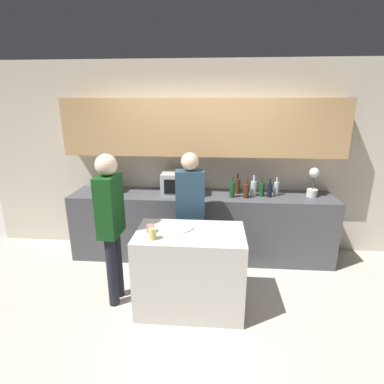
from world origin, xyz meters
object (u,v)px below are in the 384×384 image
at_px(plate_on_island, 181,228).
at_px(cup_1, 153,234).
at_px(bottle_2, 246,190).
at_px(bottle_6, 276,188).
at_px(bottle_0, 232,189).
at_px(bottle_4, 262,189).
at_px(cup_0, 150,229).
at_px(microwave, 181,183).
at_px(bottle_3, 253,188).
at_px(toaster, 111,186).
at_px(bottle_5, 270,190).
at_px(potted_plant, 313,182).
at_px(person_left, 111,218).
at_px(person_center, 190,207).
at_px(bottle_1, 237,186).

xyz_separation_m(plate_on_island, cup_1, (-0.24, -0.28, 0.05)).
distance_m(bottle_2, bottle_6, 0.44).
relative_size(bottle_0, bottle_4, 1.13).
height_order(bottle_4, cup_0, bottle_4).
bearing_deg(microwave, bottle_0, -9.37).
bearing_deg(cup_0, bottle_3, 45.03).
bearing_deg(microwave, plate_on_island, -83.84).
xyz_separation_m(bottle_3, bottle_4, (0.11, -0.00, -0.01)).
xyz_separation_m(toaster, bottle_5, (2.18, -0.06, 0.00)).
height_order(potted_plant, person_left, person_left).
relative_size(bottle_3, person_center, 0.17).
relative_size(bottle_3, cup_1, 2.49).
bearing_deg(bottle_0, toaster, 176.06).
distance_m(bottle_0, bottle_5, 0.50).
height_order(bottle_0, bottle_1, bottle_0).
xyz_separation_m(bottle_4, cup_1, (-1.22, -1.32, -0.09)).
relative_size(microwave, bottle_3, 1.86).
bearing_deg(bottle_1, bottle_3, -26.43).
distance_m(bottle_1, cup_0, 1.59).
bearing_deg(cup_1, toaster, 122.49).
xyz_separation_m(bottle_6, cup_1, (-1.42, -1.37, -0.09)).
xyz_separation_m(bottle_0, bottle_6, (0.60, 0.13, -0.01)).
xyz_separation_m(bottle_0, bottle_1, (0.08, 0.19, -0.00)).
xyz_separation_m(bottle_5, cup_1, (-1.32, -1.30, -0.08)).
bearing_deg(cup_0, bottle_2, 45.47).
relative_size(potted_plant, plate_on_island, 1.52).
distance_m(bottle_1, bottle_4, 0.33).
bearing_deg(potted_plant, toaster, 180.00).
xyz_separation_m(plate_on_island, person_center, (0.05, 0.50, 0.06)).
relative_size(bottle_3, bottle_6, 1.10).
height_order(plate_on_island, person_left, person_left).
bearing_deg(bottle_3, potted_plant, 2.14).
bearing_deg(toaster, potted_plant, -0.00).
xyz_separation_m(bottle_0, bottle_4, (0.40, 0.08, -0.01)).
bearing_deg(toaster, bottle_2, -3.66).
xyz_separation_m(bottle_1, bottle_6, (0.52, -0.06, -0.01)).
bearing_deg(bottle_1, potted_plant, -4.24).
height_order(plate_on_island, cup_0, cup_0).
distance_m(potted_plant, bottle_6, 0.48).
bearing_deg(microwave, bottle_4, -1.55).
relative_size(bottle_1, bottle_4, 1.09).
bearing_deg(bottle_5, bottle_1, 162.49).
relative_size(microwave, bottle_5, 2.10).
distance_m(bottle_3, bottle_5, 0.21).
bearing_deg(person_center, microwave, -78.27).
relative_size(bottle_1, cup_1, 2.46).
bearing_deg(bottle_1, bottle_4, -18.28).
height_order(bottle_1, bottle_4, bottle_1).
relative_size(toaster, bottle_6, 1.02).
height_order(toaster, bottle_1, bottle_1).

